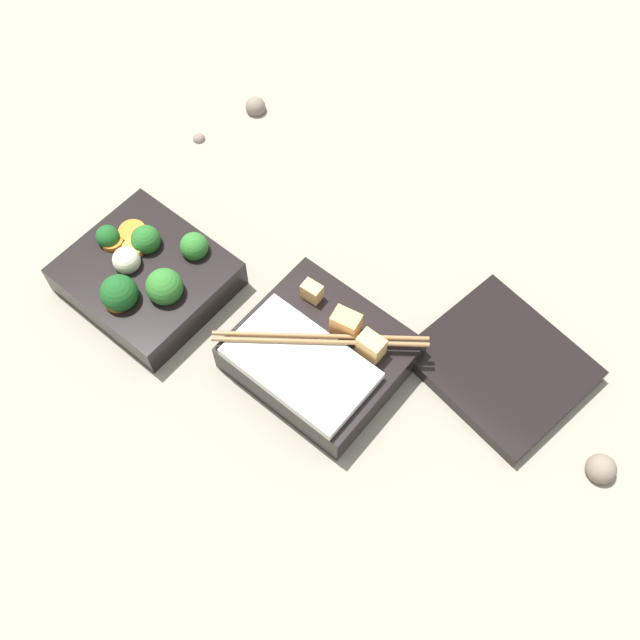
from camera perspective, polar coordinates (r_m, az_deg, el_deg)
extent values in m
plane|color=gray|center=(0.86, -7.02, -0.02)|extent=(3.00, 3.00, 0.00)
cube|color=black|center=(0.89, -13.04, 3.23)|extent=(0.17, 0.15, 0.04)
sphere|color=#19511E|center=(0.84, -15.05, 1.99)|extent=(0.04, 0.04, 0.04)
sphere|color=#19511E|center=(0.89, -15.87, 6.12)|extent=(0.03, 0.03, 0.03)
sphere|color=#236023|center=(0.88, -13.24, 5.89)|extent=(0.03, 0.03, 0.03)
sphere|color=#2D7028|center=(0.84, -11.77, 2.50)|extent=(0.04, 0.04, 0.04)
sphere|color=#2D7028|center=(0.86, -9.57, 5.56)|extent=(0.03, 0.03, 0.03)
cylinder|color=orange|center=(0.90, -15.56, 5.84)|extent=(0.04, 0.04, 0.01)
cylinder|color=orange|center=(0.85, -15.15, 1.58)|extent=(0.04, 0.04, 0.01)
cylinder|color=orange|center=(0.90, -13.91, 6.70)|extent=(0.04, 0.04, 0.01)
cylinder|color=orange|center=(0.88, -14.03, 5.31)|extent=(0.03, 0.03, 0.01)
sphere|color=beige|center=(0.87, -14.53, 4.43)|extent=(0.03, 0.03, 0.03)
cube|color=black|center=(0.81, 0.03, -2.62)|extent=(0.17, 0.15, 0.04)
cube|color=silver|center=(0.78, -1.49, -3.36)|extent=(0.15, 0.09, 0.01)
cube|color=#EAB266|center=(0.82, -0.62, 2.18)|extent=(0.02, 0.02, 0.02)
cube|color=#F4A356|center=(0.79, 1.99, -0.28)|extent=(0.03, 0.03, 0.03)
cube|color=#EAB266|center=(0.78, 3.91, -1.99)|extent=(0.03, 0.02, 0.03)
sphere|color=#381942|center=(0.79, 4.28, -1.93)|extent=(0.01, 0.01, 0.01)
cylinder|color=olive|center=(0.78, 0.02, -1.67)|extent=(0.18, 0.14, 0.01)
cylinder|color=olive|center=(0.78, 0.04, -1.22)|extent=(0.18, 0.14, 0.01)
cube|color=black|center=(0.84, 13.68, -3.35)|extent=(0.19, 0.18, 0.02)
sphere|color=#7A6B5B|center=(1.03, -9.23, 13.59)|extent=(0.02, 0.02, 0.02)
sphere|color=#7A6B5B|center=(1.06, -4.94, 15.88)|extent=(0.03, 0.03, 0.03)
sphere|color=#7A6B5B|center=(0.83, 20.62, -10.57)|extent=(0.03, 0.03, 0.03)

